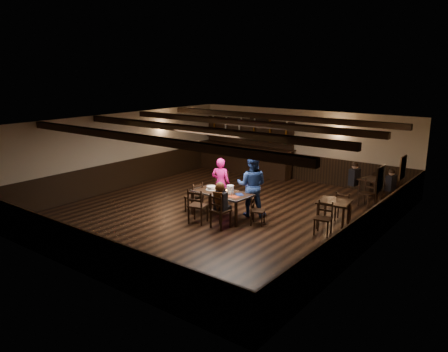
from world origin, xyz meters
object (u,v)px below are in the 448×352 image
Objects in this scene: man_blue at (252,185)px; bar_counter at (246,155)px; dining_table at (222,194)px; cake at (212,188)px; chair_near_right at (218,208)px; woman_pink at (221,183)px; chair_near_left at (196,203)px.

bar_counter is (-3.26, 4.41, -0.19)m from man_blue.
cake is (-0.42, 0.04, 0.11)m from dining_table.
bar_counter is (-2.67, 5.07, 0.04)m from dining_table.
chair_near_right is at bearing -61.69° from bar_counter.
chair_near_right is at bearing 62.75° from man_blue.
chair_near_right is at bearing -42.47° from cake.
man_blue is (1.19, -0.05, 0.13)m from woman_pink.
man_blue reaches higher than cake.
dining_table is 5.28× the size of cake.
bar_counter reaches higher than chair_near_right.
man_blue is at bearing -53.58° from bar_counter.
cake is at bearing 101.68° from chair_near_left.
cake is 5.51m from bar_counter.
bar_counter reaches higher than chair_near_left.
woman_pink is 0.70m from cake.
dining_table is 0.94m from woman_pink.
man_blue reaches higher than dining_table.
bar_counter is at bearing 114.10° from cake.
chair_near_right is 1.49m from man_blue.
dining_table is 0.89m from chair_near_left.
bar_counter is (-2.44, 5.92, 0.14)m from chair_near_left.
woman_pink is at bearing 105.26° from cake.
bar_counter is (-3.16, 5.86, 0.16)m from chair_near_right.
man_blue is (0.59, 0.66, 0.23)m from dining_table.
man_blue is at bearing 158.20° from woman_pink.
man_blue is (0.10, 1.45, 0.35)m from chair_near_right.
chair_near_right is 0.62× the size of woman_pink.
man_blue is at bearing 86.12° from chair_near_right.
dining_table is at bearing -62.22° from bar_counter.
chair_near_left is (-0.23, -0.86, -0.10)m from dining_table.
chair_near_left is at bearing 38.15° from man_blue.
cake reaches higher than dining_table.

